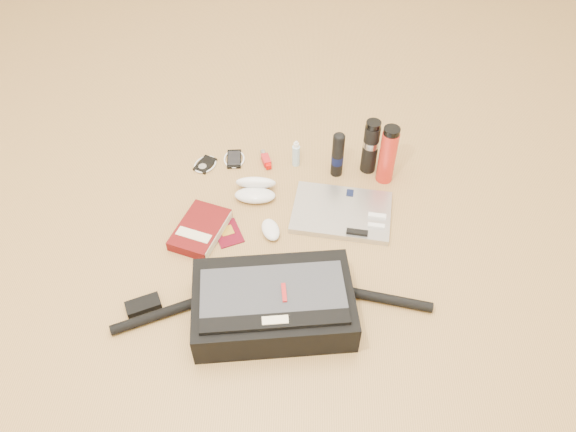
{
  "coord_description": "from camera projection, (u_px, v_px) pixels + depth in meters",
  "views": [
    {
      "loc": [
        0.04,
        -1.22,
        1.53
      ],
      "look_at": [
        -0.01,
        0.12,
        0.06
      ],
      "focal_mm": 35.0,
      "sensor_mm": 36.0,
      "label": 1
    }
  ],
  "objects": [
    {
      "name": "ground",
      "position": [
        289.0,
        252.0,
        1.95
      ],
      "size": [
        4.0,
        4.0,
        0.0
      ],
      "primitive_type": "plane",
      "color": "#A17943",
      "rests_on": "ground"
    },
    {
      "name": "messenger_bag",
      "position": [
        273.0,
        304.0,
        1.73
      ],
      "size": [
        1.01,
        0.36,
        0.14
      ],
      "rotation": [
        0.0,
        0.0,
        0.12
      ],
      "color": "black",
      "rests_on": "ground"
    },
    {
      "name": "laptop",
      "position": [
        342.0,
        212.0,
        2.07
      ],
      "size": [
        0.39,
        0.29,
        0.03
      ],
      "rotation": [
        0.0,
        0.0,
        -0.14
      ],
      "color": "#AEAEB0",
      "rests_on": "ground"
    },
    {
      "name": "book",
      "position": [
        201.0,
        230.0,
        2.0
      ],
      "size": [
        0.21,
        0.26,
        0.04
      ],
      "rotation": [
        0.0,
        0.0,
        -0.33
      ],
      "color": "#4E0A0A",
      "rests_on": "ground"
    },
    {
      "name": "passport",
      "position": [
        228.0,
        233.0,
        2.01
      ],
      "size": [
        0.13,
        0.15,
        0.01
      ],
      "rotation": [
        0.0,
        0.0,
        0.42
      ],
      "color": "#510513",
      "rests_on": "ground"
    },
    {
      "name": "mouse",
      "position": [
        271.0,
        230.0,
        2.0
      ],
      "size": [
        0.09,
        0.12,
        0.03
      ],
      "rotation": [
        0.0,
        0.0,
        0.32
      ],
      "color": "silver",
      "rests_on": "ground"
    },
    {
      "name": "sunglasses_case",
      "position": [
        255.0,
        189.0,
        2.12
      ],
      "size": [
        0.16,
        0.13,
        0.09
      ],
      "rotation": [
        0.0,
        0.0,
        -0.0
      ],
      "color": "silver",
      "rests_on": "ground"
    },
    {
      "name": "ipod",
      "position": [
        205.0,
        164.0,
        2.25
      ],
      "size": [
        0.11,
        0.11,
        0.01
      ],
      "rotation": [
        0.0,
        0.0,
        -0.43
      ],
      "color": "black",
      "rests_on": "ground"
    },
    {
      "name": "phone",
      "position": [
        234.0,
        159.0,
        2.27
      ],
      "size": [
        0.09,
        0.11,
        0.01
      ],
      "rotation": [
        0.0,
        0.0,
        0.08
      ],
      "color": "black",
      "rests_on": "ground"
    },
    {
      "name": "inhaler",
      "position": [
        266.0,
        159.0,
        2.26
      ],
      "size": [
        0.05,
        0.1,
        0.03
      ],
      "rotation": [
        0.0,
        0.0,
        0.31
      ],
      "color": "#B21B1F",
      "rests_on": "ground"
    },
    {
      "name": "spray_bottle",
      "position": [
        296.0,
        155.0,
        2.22
      ],
      "size": [
        0.04,
        0.04,
        0.12
      ],
      "rotation": [
        0.0,
        0.0,
        -0.2
      ],
      "color": "#A5C9DB",
      "rests_on": "ground"
    },
    {
      "name": "aerosol_can",
      "position": [
        338.0,
        154.0,
        2.15
      ],
      "size": [
        0.05,
        0.05,
        0.2
      ],
      "rotation": [
        0.0,
        0.0,
        -0.05
      ],
      "color": "black",
      "rests_on": "ground"
    },
    {
      "name": "thermos_black",
      "position": [
        370.0,
        146.0,
        2.15
      ],
      "size": [
        0.07,
        0.07,
        0.23
      ],
      "rotation": [
        0.0,
        0.0,
        0.2
      ],
      "color": "black",
      "rests_on": "ground"
    },
    {
      "name": "thermos_red",
      "position": [
        388.0,
        155.0,
        2.11
      ],
      "size": [
        0.08,
        0.08,
        0.25
      ],
      "rotation": [
        0.0,
        0.0,
        -0.36
      ],
      "color": "red",
      "rests_on": "ground"
    }
  ]
}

